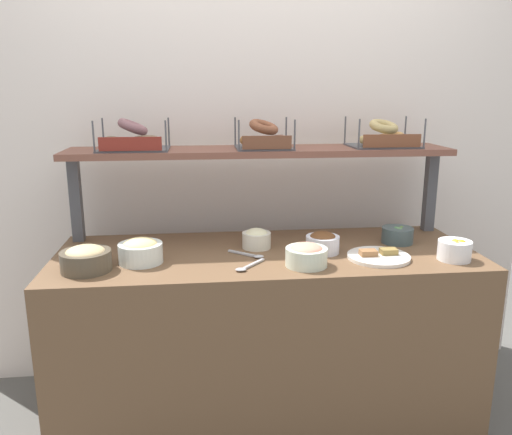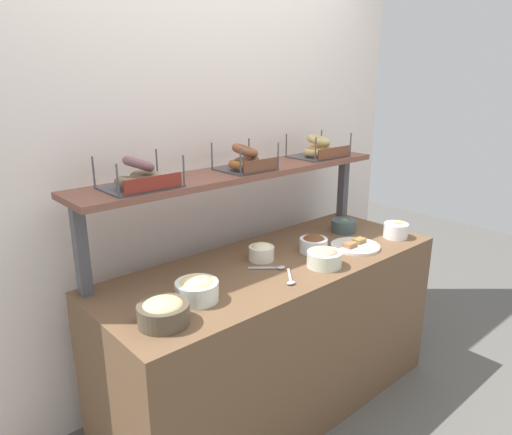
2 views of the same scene
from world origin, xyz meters
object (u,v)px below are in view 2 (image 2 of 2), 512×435
bowl_potato_salad (261,252)px  bagel_basket_sesame (319,149)px  bowl_lox_spread (324,257)px  bowl_egg_salad (197,289)px  bowl_veggie_mix (343,225)px  bagel_basket_poppy (139,177)px  bowl_fruit_salad (396,230)px  serving_plate_white (355,246)px  bowl_chocolate_spread (314,244)px  bagel_basket_cinnamon_raisin (245,161)px  serving_spoon_near_plate (273,268)px  bowl_hummus (163,312)px  serving_spoon_by_edge (290,279)px

bowl_potato_salad → bagel_basket_sesame: bearing=17.2°
bowl_lox_spread → bowl_egg_salad: 0.69m
bowl_veggie_mix → bagel_basket_poppy: (-1.21, 0.18, 0.44)m
bowl_fruit_salad → serving_plate_white: bowl_fruit_salad is taller
bowl_fruit_salad → bowl_chocolate_spread: bowl_chocolate_spread is taller
bagel_basket_cinnamon_raisin → serving_spoon_near_plate: bearing=-106.4°
serving_spoon_near_plate → bagel_basket_sesame: bearing=25.5°
bowl_potato_salad → bowl_egg_salad: 0.52m
bowl_hummus → bagel_basket_sesame: bagel_basket_sesame is taller
bowl_potato_salad → serving_spoon_by_edge: size_ratio=0.92×
bowl_veggie_mix → bagel_basket_poppy: bagel_basket_poppy is taller
bowl_lox_spread → serving_spoon_by_edge: bearing=-178.0°
bagel_basket_cinnamon_raisin → serving_spoon_by_edge: bearing=-105.0°
bowl_hummus → bowl_fruit_salad: bearing=-1.3°
bowl_chocolate_spread → bowl_egg_salad: bowl_egg_salad is taller
bowl_egg_salad → serving_plate_white: 1.00m
bowl_fruit_salad → bowl_egg_salad: bowl_egg_salad is taller
bowl_potato_salad → serving_spoon_near_plate: size_ratio=0.88×
serving_plate_white → bagel_basket_sesame: 0.63m
bowl_egg_salad → bagel_basket_cinnamon_raisin: bagel_basket_cinnamon_raisin is taller
bowl_chocolate_spread → bagel_basket_cinnamon_raisin: bagel_basket_cinnamon_raisin is taller
bowl_potato_salad → bagel_basket_cinnamon_raisin: 0.47m
bowl_veggie_mix → bagel_basket_cinnamon_raisin: size_ratio=0.54×
serving_plate_white → bagel_basket_sesame: bearing=71.3°
serving_spoon_near_plate → bagel_basket_cinnamon_raisin: bearing=73.6°
bowl_chocolate_spread → bowl_egg_salad: (-0.78, -0.05, 0.01)m
bowl_fruit_salad → bowl_veggie_mix: (-0.15, 0.27, -0.01)m
bowl_lox_spread → bowl_potato_salad: bearing=123.2°
bowl_veggie_mix → bowl_lox_spread: 0.56m
bowl_hummus → bowl_lox_spread: size_ratio=1.16×
bowl_veggie_mix → serving_spoon_by_edge: (-0.74, -0.28, -0.03)m
bowl_veggie_mix → serving_spoon_near_plate: bowl_veggie_mix is taller
bowl_chocolate_spread → serving_spoon_by_edge: bowl_chocolate_spread is taller
bagel_basket_poppy → bagel_basket_sesame: bearing=0.5°
bowl_fruit_salad → bowl_veggie_mix: 0.30m
bowl_veggie_mix → serving_spoon_by_edge: 0.79m
bowl_hummus → bowl_veggie_mix: bowl_hummus is taller
bowl_potato_salad → bowl_veggie_mix: size_ratio=0.90×
bowl_hummus → serving_spoon_by_edge: 0.64m
bowl_potato_salad → bagel_basket_cinnamon_raisin: bagel_basket_cinnamon_raisin is taller
bowl_fruit_salad → bagel_basket_cinnamon_raisin: (-0.76, 0.45, 0.43)m
bowl_lox_spread → serving_plate_white: bowl_lox_spread is taller
bowl_veggie_mix → bowl_lox_spread: (-0.49, -0.27, 0.01)m
bowl_veggie_mix → bowl_egg_salad: (-1.17, -0.16, 0.01)m
bowl_fruit_salad → serving_spoon_by_edge: size_ratio=0.98×
bowl_chocolate_spread → serving_plate_white: bowl_chocolate_spread is taller
serving_spoon_by_edge → bagel_basket_poppy: (-0.48, 0.46, 0.47)m
bowl_hummus → bowl_egg_salad: bowl_egg_salad is taller
bowl_lox_spread → serving_spoon_near_plate: bowl_lox_spread is taller
bowl_egg_salad → bagel_basket_sesame: size_ratio=0.56×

